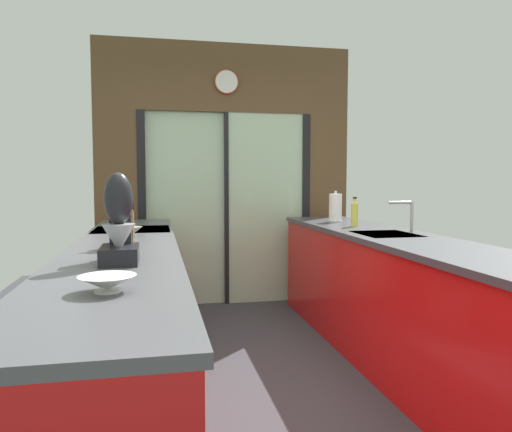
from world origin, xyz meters
TOP-DOWN VIEW (x-y plane):
  - ground_plane at (0.00, 0.60)m, footprint 5.04×7.60m
  - back_wall_unit at (0.00, 2.40)m, footprint 2.64×0.12m
  - left_counter_run at (-0.91, 0.13)m, footprint 0.62×3.80m
  - right_counter_run at (0.91, 0.30)m, footprint 0.62×3.80m
  - sink_faucet at (1.05, 0.55)m, footprint 0.19×0.02m
  - oven_range at (-0.91, 1.25)m, footprint 0.60×0.60m
  - mixing_bowl_near at (-0.89, -0.94)m, footprint 0.20×0.20m
  - mixing_bowl_far at (-0.89, 0.74)m, footprint 0.15×0.15m
  - knife_block at (-0.89, 0.20)m, footprint 0.09×0.14m
  - stand_mixer at (-0.89, -0.34)m, footprint 0.17×0.27m
  - soap_bottle_far at (0.89, 1.12)m, footprint 0.06×0.06m
  - paper_towel_roll at (0.89, 1.56)m, footprint 0.13×0.13m

SIDE VIEW (x-z plane):
  - ground_plane at x=0.00m, z-range -0.02..0.00m
  - oven_range at x=-0.91m, z-range 0.00..0.92m
  - right_counter_run at x=0.91m, z-range 0.00..0.92m
  - left_counter_run at x=-0.91m, z-range 0.01..0.93m
  - mixing_bowl_near at x=-0.89m, z-range 0.92..0.98m
  - mixing_bowl_far at x=-0.89m, z-range 0.92..0.99m
  - soap_bottle_far at x=0.89m, z-range 0.90..1.15m
  - knife_block at x=-0.89m, z-range 0.89..1.18m
  - paper_towel_roll at x=0.89m, z-range 0.90..1.19m
  - sink_faucet at x=1.05m, z-range 0.96..1.19m
  - stand_mixer at x=-0.89m, z-range 0.87..1.29m
  - back_wall_unit at x=0.00m, z-range 0.17..2.87m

